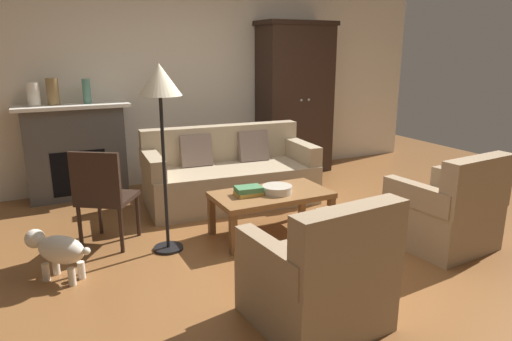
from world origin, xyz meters
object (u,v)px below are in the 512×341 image
Objects in this scene: armchair_near_right at (446,213)px; fireplace at (76,151)px; coffee_table at (271,198)px; fruit_bowl at (277,189)px; book_stack at (249,191)px; side_chair_wooden at (103,193)px; mantel_vase_bronze at (53,92)px; armchair_near_left at (319,279)px; mantel_vase_cream at (33,94)px; mantel_vase_jade at (87,91)px; couch at (229,176)px; floor_lamp at (160,91)px; armoire at (295,98)px; dog at (58,250)px.

fireplace is at bearing 133.09° from armchair_near_right.
fruit_bowl reaches higher than coffee_table.
book_stack is 1.78m from armchair_near_right.
armchair_near_right is at bearing -26.15° from side_chair_wooden.
mantel_vase_bronze reaches higher than armchair_near_left.
mantel_vase_cream reaches higher than book_stack.
mantel_vase_jade is at bearing 131.37° from armchair_near_right.
mantel_vase_bronze is at bearing 0.00° from mantel_vase_cream.
mantel_vase_jade is at bearing 123.90° from fruit_bowl.
fruit_bowl is at bearing -89.00° from couch.
armchair_near_right is at bearing 16.78° from armchair_near_left.
mantel_vase_cream reaches higher than coffee_table.
floor_lamp is (0.54, -1.95, 0.83)m from fireplace.
fireplace is 4.47× the size of mantel_vase_jade.
floor_lamp is at bearing 109.85° from armchair_near_left.
fireplace is at bearing 126.97° from fruit_bowl.
side_chair_wooden reaches higher than fruit_bowl.
side_chair_wooden reaches higher than coffee_table.
mantel_vase_bronze is at bearing 98.36° from side_chair_wooden.
fireplace is 1.43× the size of armchair_near_left.
armchair_near_left is (-0.20, -1.48, -0.15)m from book_stack.
floor_lamp is at bearing -74.58° from fireplace.
fireplace reaches higher than armchair_near_left.
fireplace is 0.72m from mantel_vase_bronze.
armoire is 2.78m from mantel_vase_jade.
fireplace is 2.99m from armoire.
fireplace is 2.56m from coffee_table.
mantel_vase_bronze is (-1.73, 0.96, 0.95)m from couch.
armoire is 1.06× the size of couch.
mantel_vase_jade is 0.32× the size of armchair_near_right.
fruit_bowl is 1.10× the size of mantel_vase_cream.
armchair_near_right is (2.79, -2.99, -0.25)m from fireplace.
side_chair_wooden is at bearing 163.73° from fruit_bowl.
armchair_near_left is 1.77m from armchair_near_right.
armoire is 2.51m from fruit_bowl.
fruit_bowl is at bearing 143.64° from armchair_near_right.
fireplace is 2.17m from dog.
mantel_vase_cream is at bearing 105.11° from side_chair_wooden.
couch is at bearing -32.31° from fireplace.
dog is at bearing 164.49° from armchair_near_right.
fireplace reaches higher than fruit_bowl.
side_chair_wooden is (0.24, -1.63, -0.76)m from mantel_vase_bronze.
mantel_vase_bronze reaches higher than dog.
couch is 1.80× the size of coffee_table.
coffee_table is (-0.02, -1.06, 0.05)m from couch.
book_stack is (-0.25, -1.04, 0.14)m from couch.
dog is at bearing -178.01° from coffee_table.
fruit_bowl is at bearing -49.76° from mantel_vase_bronze.
mantel_vase_bronze is 2.07m from floor_lamp.
book_stack is 0.29× the size of side_chair_wooden.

